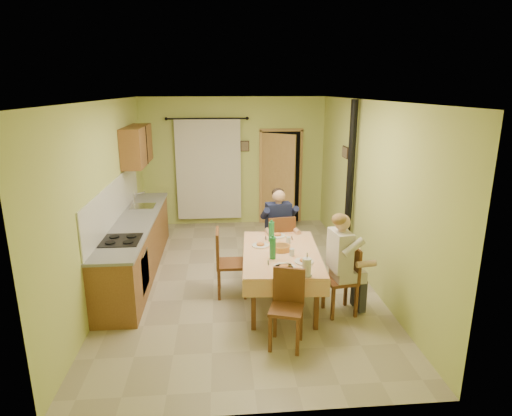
{
  "coord_description": "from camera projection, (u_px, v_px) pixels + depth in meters",
  "views": [
    {
      "loc": [
        -0.3,
        -6.35,
        2.97
      ],
      "look_at": [
        0.25,
        0.1,
        1.15
      ],
      "focal_mm": 30.0,
      "sensor_mm": 36.0,
      "label": 1
    }
  ],
  "objects": [
    {
      "name": "floor",
      "position": [
        241.0,
        278.0,
        6.92
      ],
      "size": [
        4.0,
        6.0,
        0.01
      ],
      "primitive_type": "cube",
      "color": "tan",
      "rests_on": "ground"
    },
    {
      "name": "room_shell",
      "position": [
        240.0,
        167.0,
        6.43
      ],
      "size": [
        4.04,
        6.04,
        2.82
      ],
      "color": "#C3D16B",
      "rests_on": "ground"
    },
    {
      "name": "kitchen_run",
      "position": [
        136.0,
        245.0,
        7.04
      ],
      "size": [
        0.64,
        3.64,
        1.56
      ],
      "color": "brown",
      "rests_on": "ground"
    },
    {
      "name": "upper_cabinets",
      "position": [
        137.0,
        145.0,
        7.88
      ],
      "size": [
        0.35,
        1.4,
        0.7
      ],
      "primitive_type": "cube",
      "color": "brown",
      "rests_on": "room_shell"
    },
    {
      "name": "curtain",
      "position": [
        209.0,
        169.0,
        9.32
      ],
      "size": [
        1.7,
        0.07,
        2.22
      ],
      "color": "black",
      "rests_on": "ground"
    },
    {
      "name": "doorway",
      "position": [
        279.0,
        178.0,
        9.45
      ],
      "size": [
        0.96,
        0.56,
        2.15
      ],
      "color": "black",
      "rests_on": "ground"
    },
    {
      "name": "dining_table",
      "position": [
        281.0,
        277.0,
        6.09
      ],
      "size": [
        1.19,
        1.85,
        0.76
      ],
      "rotation": [
        0.0,
        0.0,
        -0.07
      ],
      "color": "#EBAC7B",
      "rests_on": "ground"
    },
    {
      "name": "tableware",
      "position": [
        282.0,
        250.0,
        5.86
      ],
      "size": [
        0.76,
        1.65,
        0.33
      ],
      "color": "white",
      "rests_on": "dining_table"
    },
    {
      "name": "chair_far",
      "position": [
        278.0,
        255.0,
        7.1
      ],
      "size": [
        0.49,
        0.49,
        1.0
      ],
      "rotation": [
        0.0,
        0.0,
        0.14
      ],
      "color": "brown",
      "rests_on": "ground"
    },
    {
      "name": "chair_near",
      "position": [
        286.0,
        323.0,
        5.05
      ],
      "size": [
        0.47,
        0.47,
        0.93
      ],
      "rotation": [
        0.0,
        0.0,
        2.84
      ],
      "color": "brown",
      "rests_on": "ground"
    },
    {
      "name": "chair_right",
      "position": [
        341.0,
        293.0,
        5.8
      ],
      "size": [
        0.44,
        0.44,
        0.95
      ],
      "rotation": [
        0.0,
        0.0,
        1.71
      ],
      "color": "brown",
      "rests_on": "ground"
    },
    {
      "name": "chair_left",
      "position": [
        231.0,
        276.0,
        6.33
      ],
      "size": [
        0.44,
        0.44,
        1.0
      ],
      "rotation": [
        0.0,
        0.0,
        -1.58
      ],
      "color": "brown",
      "rests_on": "ground"
    },
    {
      "name": "man_far",
      "position": [
        279.0,
        221.0,
        6.95
      ],
      "size": [
        0.62,
        0.51,
        1.39
      ],
      "rotation": [
        0.0,
        0.0,
        0.14
      ],
      "color": "#141938",
      "rests_on": "chair_far"
    },
    {
      "name": "man_right",
      "position": [
        342.0,
        253.0,
        5.64
      ],
      "size": [
        0.51,
        0.62,
        1.39
      ],
      "rotation": [
        0.0,
        0.0,
        1.71
      ],
      "color": "beige",
      "rests_on": "chair_right"
    },
    {
      "name": "stove_flue",
      "position": [
        349.0,
        205.0,
        7.38
      ],
      "size": [
        0.24,
        0.24,
        2.8
      ],
      "color": "black",
      "rests_on": "ground"
    },
    {
      "name": "picture_back",
      "position": [
        245.0,
        146.0,
        9.32
      ],
      "size": [
        0.19,
        0.03,
        0.23
      ],
      "primitive_type": "cube",
      "color": "black",
      "rests_on": "room_shell"
    },
    {
      "name": "picture_right",
      "position": [
        345.0,
        152.0,
        7.74
      ],
      "size": [
        0.03,
        0.31,
        0.21
      ],
      "primitive_type": "cube",
      "color": "brown",
      "rests_on": "room_shell"
    }
  ]
}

